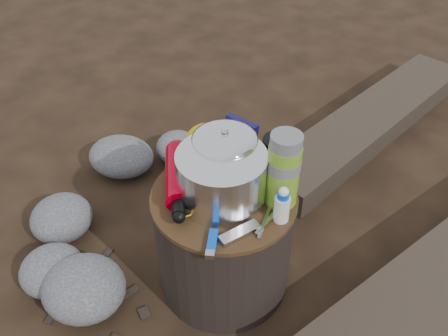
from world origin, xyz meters
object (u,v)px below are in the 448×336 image
(fuel_bottle, at_px, (178,176))
(camping_pot, at_px, (225,157))
(travel_mug, at_px, (277,158))
(stump, at_px, (224,240))
(thermos, at_px, (283,170))

(fuel_bottle, bearing_deg, camping_pot, 2.84)
(travel_mug, bearing_deg, stump, -132.02)
(travel_mug, bearing_deg, thermos, -69.98)
(stump, height_order, fuel_bottle, fuel_bottle)
(stump, distance_m, camping_pot, 0.29)
(camping_pot, height_order, travel_mug, camping_pot)
(travel_mug, bearing_deg, camping_pot, -152.32)
(camping_pot, relative_size, travel_mug, 1.39)
(camping_pot, xyz_separation_m, thermos, (0.17, -0.03, 0.02))
(camping_pot, height_order, fuel_bottle, camping_pot)
(camping_pot, xyz_separation_m, fuel_bottle, (-0.12, -0.06, -0.05))
(thermos, xyz_separation_m, travel_mug, (-0.04, 0.10, -0.05))
(camping_pot, relative_size, fuel_bottle, 0.61)
(camping_pot, distance_m, fuel_bottle, 0.14)
(fuel_bottle, bearing_deg, travel_mug, 3.71)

